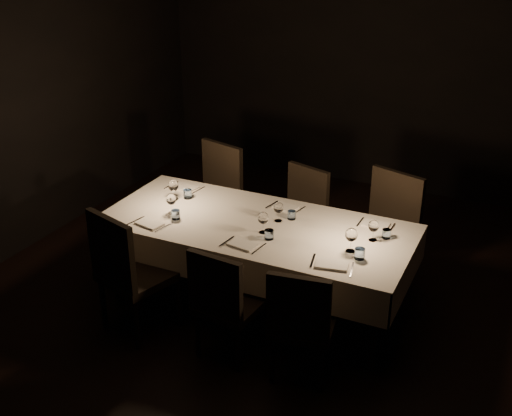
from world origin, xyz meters
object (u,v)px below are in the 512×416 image
at_px(chair_far_left, 214,193).
at_px(chair_far_right, 386,228).
at_px(chair_near_left, 128,269).
at_px(chair_far_center, 300,213).
at_px(chair_near_right, 301,320).
at_px(dining_table, 256,232).
at_px(chair_near_center, 224,299).

height_order(chair_far_left, chair_far_right, chair_far_right).
xyz_separation_m(chair_near_left, chair_far_right, (1.60, 1.53, -0.00)).
relative_size(chair_far_center, chair_far_right, 0.90).
distance_m(chair_near_left, chair_near_right, 1.41).
bearing_deg(chair_far_left, dining_table, -28.37).
xyz_separation_m(chair_far_left, chair_far_center, (0.89, 0.03, -0.04)).
relative_size(chair_near_center, chair_far_center, 0.97).
bearing_deg(chair_near_left, dining_table, -115.73).
bearing_deg(chair_near_right, dining_table, -55.59).
bearing_deg(chair_far_left, chair_far_right, 14.10).
height_order(chair_near_right, chair_far_center, chair_far_center).
xyz_separation_m(chair_near_left, chair_far_center, (0.78, 1.60, -0.05)).
distance_m(chair_near_center, chair_far_right, 1.70).
bearing_deg(chair_far_right, dining_table, -121.08).
xyz_separation_m(dining_table, chair_far_right, (0.88, 0.76, -0.12)).
bearing_deg(chair_near_left, chair_far_right, -119.09).
bearing_deg(dining_table, chair_far_center, 85.82).
relative_size(chair_far_left, chair_far_center, 1.10).
relative_size(chair_near_right, chair_far_right, 0.86).
bearing_deg(chair_near_center, chair_far_center, -83.35).
distance_m(chair_near_left, chair_near_center, 0.81).
height_order(chair_near_center, chair_far_center, chair_far_center).
relative_size(chair_near_left, chair_far_left, 1.01).
height_order(dining_table, chair_near_center, chair_near_center).
xyz_separation_m(dining_table, chair_near_center, (0.09, -0.75, -0.18)).
distance_m(chair_near_left, chair_far_left, 1.57).
height_order(dining_table, chair_far_center, chair_far_center).
xyz_separation_m(chair_near_center, chair_far_left, (-0.93, 1.55, 0.06)).
distance_m(dining_table, chair_near_left, 1.06).
bearing_deg(chair_far_right, chair_far_center, -166.42).
relative_size(dining_table, chair_near_center, 2.77).
bearing_deg(dining_table, chair_far_left, 136.15).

